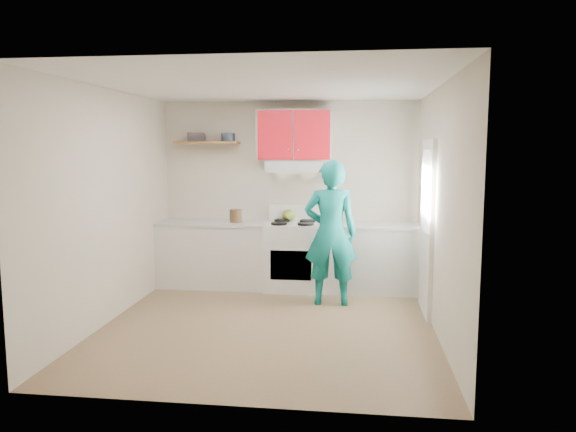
# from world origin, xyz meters

# --- Properties ---
(floor) EXTENTS (3.80, 3.80, 0.00)m
(floor) POSITION_xyz_m (0.00, 0.00, 0.00)
(floor) COLOR brown
(floor) RESTS_ON ground
(ceiling) EXTENTS (3.60, 3.80, 0.04)m
(ceiling) POSITION_xyz_m (0.00, 0.00, 2.60)
(ceiling) COLOR white
(ceiling) RESTS_ON floor
(back_wall) EXTENTS (3.60, 0.04, 2.60)m
(back_wall) POSITION_xyz_m (0.00, 1.90, 1.30)
(back_wall) COLOR beige
(back_wall) RESTS_ON floor
(front_wall) EXTENTS (3.60, 0.04, 2.60)m
(front_wall) POSITION_xyz_m (0.00, -1.90, 1.30)
(front_wall) COLOR beige
(front_wall) RESTS_ON floor
(left_wall) EXTENTS (0.04, 3.80, 2.60)m
(left_wall) POSITION_xyz_m (-1.80, 0.00, 1.30)
(left_wall) COLOR beige
(left_wall) RESTS_ON floor
(right_wall) EXTENTS (0.04, 3.80, 2.60)m
(right_wall) POSITION_xyz_m (1.80, 0.00, 1.30)
(right_wall) COLOR beige
(right_wall) RESTS_ON floor
(door) EXTENTS (0.05, 0.85, 2.05)m
(door) POSITION_xyz_m (1.78, 0.70, 1.02)
(door) COLOR white
(door) RESTS_ON floor
(door_glass) EXTENTS (0.01, 0.55, 0.95)m
(door_glass) POSITION_xyz_m (1.75, 0.70, 1.45)
(door_glass) COLOR white
(door_glass) RESTS_ON door
(counter_left) EXTENTS (1.52, 0.60, 0.90)m
(counter_left) POSITION_xyz_m (-1.04, 1.60, 0.45)
(counter_left) COLOR silver
(counter_left) RESTS_ON floor
(counter_right) EXTENTS (1.32, 0.60, 0.90)m
(counter_right) POSITION_xyz_m (1.14, 1.60, 0.45)
(counter_right) COLOR silver
(counter_right) RESTS_ON floor
(stove) EXTENTS (0.76, 0.65, 0.92)m
(stove) POSITION_xyz_m (0.10, 1.57, 0.46)
(stove) COLOR white
(stove) RESTS_ON floor
(range_hood) EXTENTS (0.76, 0.44, 0.15)m
(range_hood) POSITION_xyz_m (0.10, 1.68, 1.70)
(range_hood) COLOR silver
(range_hood) RESTS_ON back_wall
(upper_cabinets) EXTENTS (1.02, 0.33, 0.70)m
(upper_cabinets) POSITION_xyz_m (0.10, 1.73, 2.12)
(upper_cabinets) COLOR red
(upper_cabinets) RESTS_ON back_wall
(shelf) EXTENTS (0.90, 0.30, 0.04)m
(shelf) POSITION_xyz_m (-1.15, 1.75, 2.02)
(shelf) COLOR brown
(shelf) RESTS_ON back_wall
(books) EXTENTS (0.27, 0.22, 0.12)m
(books) POSITION_xyz_m (-1.30, 1.74, 2.10)
(books) COLOR #40393B
(books) RESTS_ON shelf
(tin) EXTENTS (0.24, 0.24, 0.12)m
(tin) POSITION_xyz_m (-0.84, 1.75, 2.10)
(tin) COLOR #333D4C
(tin) RESTS_ON shelf
(kettle) EXTENTS (0.21, 0.21, 0.16)m
(kettle) POSITION_xyz_m (0.00, 1.81, 1.00)
(kettle) COLOR olive
(kettle) RESTS_ON stove
(crock) EXTENTS (0.22, 0.22, 0.20)m
(crock) POSITION_xyz_m (-0.70, 1.55, 1.00)
(crock) COLOR #48311F
(crock) RESTS_ON counter_left
(cutting_board) EXTENTS (0.32, 0.24, 0.02)m
(cutting_board) POSITION_xyz_m (0.77, 1.51, 0.91)
(cutting_board) COLOR olive
(cutting_board) RESTS_ON counter_right
(silicone_mat) EXTENTS (0.36, 0.31, 0.01)m
(silicone_mat) POSITION_xyz_m (1.58, 1.64, 0.90)
(silicone_mat) COLOR red
(silicone_mat) RESTS_ON counter_right
(person) EXTENTS (0.68, 0.47, 1.80)m
(person) POSITION_xyz_m (0.64, 0.90, 0.90)
(person) COLOR #0D7C77
(person) RESTS_ON floor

